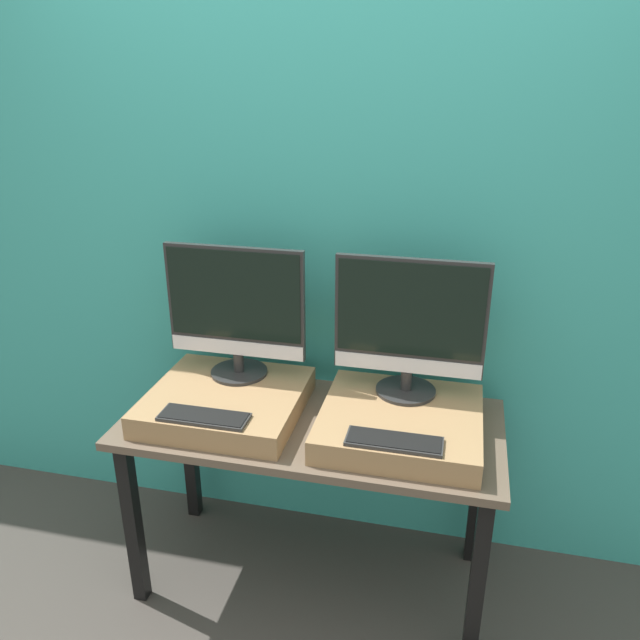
# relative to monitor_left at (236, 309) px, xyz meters

# --- Properties ---
(ground_plane) EXTENTS (12.00, 12.00, 0.00)m
(ground_plane) POSITION_rel_monitor_left_xyz_m (0.32, -0.44, -1.07)
(ground_plane) COLOR #423D38
(wall_back) EXTENTS (8.00, 0.04, 2.60)m
(wall_back) POSITION_rel_monitor_left_xyz_m (0.32, 0.25, 0.23)
(wall_back) COLOR teal
(wall_back) RESTS_ON ground_plane
(workbench) EXTENTS (1.35, 0.62, 0.72)m
(workbench) POSITION_rel_monitor_left_xyz_m (0.32, -0.13, -0.44)
(workbench) COLOR brown
(workbench) RESTS_ON ground_plane
(wooden_riser_left) EXTENTS (0.54, 0.52, 0.09)m
(wooden_riser_left) POSITION_rel_monitor_left_xyz_m (0.00, -0.14, -0.31)
(wooden_riser_left) COLOR #99754C
(wooden_riser_left) RESTS_ON workbench
(monitor_left) EXTENTS (0.52, 0.22, 0.50)m
(monitor_left) POSITION_rel_monitor_left_xyz_m (0.00, 0.00, 0.00)
(monitor_left) COLOR #282828
(monitor_left) RESTS_ON wooden_riser_left
(keyboard_left) EXTENTS (0.30, 0.11, 0.01)m
(keyboard_left) POSITION_rel_monitor_left_xyz_m (0.00, -0.34, -0.26)
(keyboard_left) COLOR #2D2D2D
(keyboard_left) RESTS_ON wooden_riser_left
(wooden_riser_right) EXTENTS (0.54, 0.52, 0.09)m
(wooden_riser_right) POSITION_rel_monitor_left_xyz_m (0.63, -0.14, -0.31)
(wooden_riser_right) COLOR #99754C
(wooden_riser_right) RESTS_ON workbench
(monitor_right) EXTENTS (0.52, 0.22, 0.50)m
(monitor_right) POSITION_rel_monitor_left_xyz_m (0.63, 0.00, 0.00)
(monitor_right) COLOR #282828
(monitor_right) RESTS_ON wooden_riser_right
(keyboard_right) EXTENTS (0.30, 0.11, 0.01)m
(keyboard_right) POSITION_rel_monitor_left_xyz_m (0.63, -0.34, -0.26)
(keyboard_right) COLOR #2D2D2D
(keyboard_right) RESTS_ON wooden_riser_right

